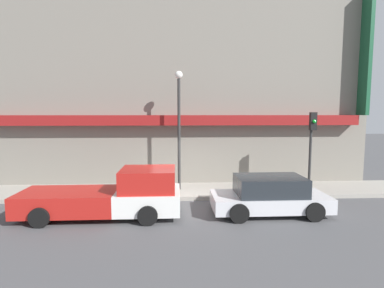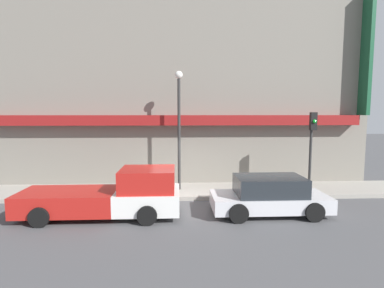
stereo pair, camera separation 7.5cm
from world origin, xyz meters
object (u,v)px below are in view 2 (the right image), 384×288
(parked_car, at_px, (269,196))
(fire_hydrant, at_px, (243,186))
(pickup_truck, at_px, (112,196))
(traffic_light, at_px, (312,138))
(street_lamp, at_px, (179,116))

(parked_car, distance_m, fire_hydrant, 2.47)
(fire_hydrant, bearing_deg, parked_car, -78.99)
(parked_car, bearing_deg, pickup_truck, 178.13)
(parked_car, relative_size, fire_hydrant, 7.11)
(traffic_light, bearing_deg, fire_hydrant, 177.41)
(parked_car, xyz_separation_m, fire_hydrant, (-0.47, 2.42, -0.22))
(pickup_truck, height_order, parked_car, pickup_truck)
(pickup_truck, distance_m, fire_hydrant, 5.92)
(parked_car, relative_size, street_lamp, 0.78)
(street_lamp, bearing_deg, traffic_light, -8.17)
(traffic_light, bearing_deg, parked_car, -138.75)
(pickup_truck, xyz_separation_m, parked_car, (5.86, 0.00, -0.08))
(parked_car, relative_size, traffic_light, 1.18)
(parked_car, bearing_deg, traffic_light, 39.38)
(pickup_truck, bearing_deg, traffic_light, 13.46)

